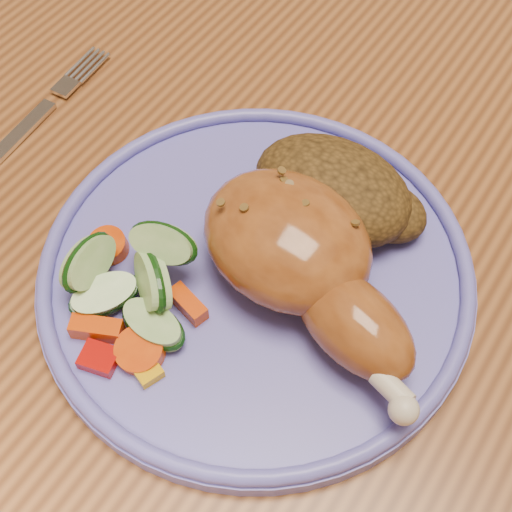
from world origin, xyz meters
name	(u,v)px	position (x,y,z in m)	size (l,w,h in m)	color
ground	(354,490)	(0.00, 0.00, 0.00)	(4.00, 4.00, 0.00)	brown
dining_table	(450,261)	(0.00, 0.00, 0.67)	(0.90, 1.40, 0.75)	brown
plate	(256,274)	(-0.09, -0.14, 0.76)	(0.28, 0.28, 0.01)	#605BC2
plate_rim	(256,265)	(-0.09, -0.14, 0.77)	(0.28, 0.28, 0.01)	#605BC2
chicken_leg	(303,259)	(-0.06, -0.14, 0.79)	(0.18, 0.12, 0.06)	#995220
rice_pilaf	(336,192)	(-0.08, -0.07, 0.78)	(0.12, 0.08, 0.05)	#4F3513
vegetable_pile	(131,288)	(-0.14, -0.20, 0.78)	(0.10, 0.11, 0.05)	#A50A05
fork	(29,123)	(-0.31, -0.12, 0.75)	(0.02, 0.15, 0.00)	silver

